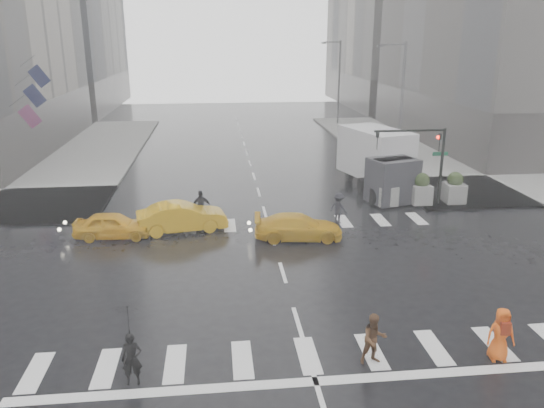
{
  "coord_description": "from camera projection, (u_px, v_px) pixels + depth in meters",
  "views": [
    {
      "loc": [
        -2.6,
        -19.83,
        9.26
      ],
      "look_at": [
        -0.23,
        2.0,
        2.35
      ],
      "focal_mm": 35.0,
      "sensor_mm": 36.0,
      "label": 1
    }
  ],
  "objects": [
    {
      "name": "taxi_front",
      "position": [
        113.0,
        225.0,
        25.5
      ],
      "size": [
        3.73,
        1.63,
        1.25
      ],
      "primitive_type": "imported",
      "rotation": [
        0.0,
        0.0,
        1.53
      ],
      "color": "#DFA00B",
      "rests_on": "ground"
    },
    {
      "name": "pedestrian_black",
      "position": [
        129.0,
        331.0,
        14.38
      ],
      "size": [
        1.03,
        1.04,
        2.43
      ],
      "rotation": [
        0.0,
        0.0,
        0.07
      ],
      "color": "black",
      "rests_on": "ground"
    },
    {
      "name": "pedestrian_far_b",
      "position": [
        339.0,
        208.0,
        27.45
      ],
      "size": [
        1.13,
        1.17,
        1.63
      ],
      "primitive_type": "imported",
      "rotation": [
        0.0,
        0.0,
        2.3
      ],
      "color": "black",
      "rests_on": "ground"
    },
    {
      "name": "sidewalk_ne",
      "position": [
        507.0,
        163.0,
        40.42
      ],
      "size": [
        35.0,
        35.0,
        0.15
      ],
      "primitive_type": "cube",
      "color": "slate",
      "rests_on": "ground"
    },
    {
      "name": "taxi_rear",
      "position": [
        298.0,
        227.0,
        25.35
      ],
      "size": [
        3.83,
        2.0,
        1.22
      ],
      "primitive_type": "imported",
      "rotation": [
        0.0,
        0.0,
        1.49
      ],
      "color": "#DFA00B",
      "rests_on": "ground"
    },
    {
      "name": "planter_mid",
      "position": [
        421.0,
        189.0,
        30.25
      ],
      "size": [
        1.1,
        1.1,
        1.8
      ],
      "color": "slate",
      "rests_on": "ground"
    },
    {
      "name": "pedestrian_brown",
      "position": [
        374.0,
        339.0,
        15.57
      ],
      "size": [
        0.83,
        0.68,
        1.59
      ],
      "primitive_type": "imported",
      "rotation": [
        0.0,
        0.0,
        0.1
      ],
      "color": "#4F311C",
      "rests_on": "ground"
    },
    {
      "name": "traffic_signal_pole",
      "position": [
        426.0,
        151.0,
        29.4
      ],
      "size": [
        4.45,
        0.42,
        4.5
      ],
      "color": "black",
      "rests_on": "ground"
    },
    {
      "name": "planter_west",
      "position": [
        387.0,
        190.0,
        30.05
      ],
      "size": [
        1.1,
        1.1,
        1.8
      ],
      "color": "slate",
      "rests_on": "ground"
    },
    {
      "name": "box_truck",
      "position": [
        380.0,
        160.0,
        32.83
      ],
      "size": [
        2.66,
        7.09,
        3.76
      ],
      "rotation": [
        0.0,
        0.0,
        0.29
      ],
      "color": "silver",
      "rests_on": "ground"
    },
    {
      "name": "ground",
      "position": [
        283.0,
        273.0,
        21.85
      ],
      "size": [
        120.0,
        120.0,
        0.0
      ],
      "primitive_type": "plane",
      "color": "black",
      "rests_on": "ground"
    },
    {
      "name": "pedestrian_far_a",
      "position": [
        201.0,
        207.0,
        27.52
      ],
      "size": [
        1.07,
        0.72,
        1.73
      ],
      "primitive_type": "imported",
      "rotation": [
        0.0,
        0.0,
        3.25
      ],
      "color": "black",
      "rests_on": "ground"
    },
    {
      "name": "street_lamp_far",
      "position": [
        338.0,
        79.0,
        57.51
      ],
      "size": [
        2.15,
        0.22,
        9.0
      ],
      "color": "#59595B",
      "rests_on": "ground"
    },
    {
      "name": "taxi_mid",
      "position": [
        182.0,
        217.0,
        26.34
      ],
      "size": [
        4.63,
        2.32,
        1.46
      ],
      "primitive_type": "imported",
      "rotation": [
        0.0,
        0.0,
        1.75
      ],
      "color": "#DFA00B",
      "rests_on": "ground"
    },
    {
      "name": "pedestrian_orange",
      "position": [
        501.0,
        334.0,
        15.72
      ],
      "size": [
        0.9,
        0.66,
        1.68
      ],
      "rotation": [
        0.0,
        0.0,
        -0.16
      ],
      "color": "#EF5710",
      "rests_on": "ground"
    },
    {
      "name": "flag_cluster",
      "position": [
        30.0,
        93.0,
        36.15
      ],
      "size": [
        2.87,
        3.06,
        4.69
      ],
      "color": "#59595B",
      "rests_on": "ground"
    },
    {
      "name": "planter_east",
      "position": [
        454.0,
        188.0,
        30.46
      ],
      "size": [
        1.1,
        1.1,
        1.8
      ],
      "color": "slate",
      "rests_on": "ground"
    },
    {
      "name": "street_lamp_near",
      "position": [
        400.0,
        99.0,
        38.55
      ],
      "size": [
        2.15,
        0.22,
        9.0
      ],
      "color": "#59595B",
      "rests_on": "ground"
    },
    {
      "name": "road_markings",
      "position": [
        283.0,
        272.0,
        21.85
      ],
      "size": [
        18.0,
        48.0,
        0.01
      ],
      "primitive_type": null,
      "color": "silver",
      "rests_on": "ground"
    }
  ]
}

